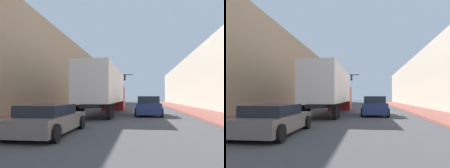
% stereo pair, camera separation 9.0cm
% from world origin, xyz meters
% --- Properties ---
extents(sidewalk_right, '(3.37, 80.00, 0.15)m').
position_xyz_m(sidewalk_right, '(7.06, 30.00, 0.07)').
color(sidewalk_right, brown).
rests_on(sidewalk_right, ground).
extents(sidewalk_left, '(3.37, 80.00, 0.15)m').
position_xyz_m(sidewalk_left, '(-7.06, 30.00, 0.07)').
color(sidewalk_left, brown).
rests_on(sidewalk_left, ground).
extents(building_left, '(6.00, 80.00, 9.98)m').
position_xyz_m(building_left, '(-11.74, 30.00, 4.99)').
color(building_left, tan).
rests_on(building_left, ground).
extents(semi_truck, '(2.60, 14.35, 4.07)m').
position_xyz_m(semi_truck, '(-1.98, 22.03, 2.31)').
color(semi_truck, silver).
rests_on(semi_truck, ground).
extents(sedan_car, '(2.13, 4.64, 1.24)m').
position_xyz_m(sedan_car, '(-2.52, 10.21, 0.61)').
color(sedan_car, slate).
rests_on(sedan_car, ground).
extents(suv_car, '(2.18, 4.61, 1.62)m').
position_xyz_m(suv_car, '(1.94, 20.15, 0.78)').
color(suv_car, navy).
rests_on(suv_car, ground).
extents(traffic_signal_gantry, '(5.27, 0.35, 5.64)m').
position_xyz_m(traffic_signal_gantry, '(-3.78, 38.37, 4.02)').
color(traffic_signal_gantry, black).
rests_on(traffic_signal_gantry, ground).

